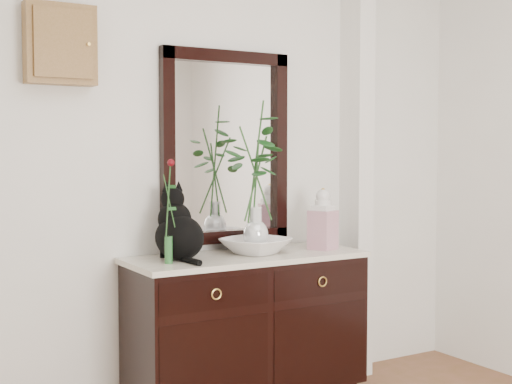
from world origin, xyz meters
TOP-DOWN VIEW (x-y plane):
  - wall_back at (0.00, 1.98)m, footprint 3.60×0.04m
  - pilaster at (1.00, 1.90)m, footprint 0.12×0.20m
  - sideboard at (0.10, 1.73)m, footprint 1.33×0.52m
  - wall_mirror at (0.10, 1.97)m, footprint 0.80×0.06m
  - key_cabinet at (-0.85, 1.94)m, footprint 0.35×0.10m
  - cat at (-0.29, 1.76)m, footprint 0.29×0.35m
  - lotus_bowl at (0.16, 1.73)m, footprint 0.46×0.46m
  - vase_branches at (0.16, 1.73)m, footprint 0.47×0.47m
  - bud_vase_rose at (-0.40, 1.66)m, footprint 0.08×0.08m
  - ginger_jar at (0.58, 1.68)m, footprint 0.17×0.17m

SIDE VIEW (x-z plane):
  - sideboard at x=0.10m, z-range 0.06..0.88m
  - lotus_bowl at x=0.16m, z-range 0.85..0.94m
  - ginger_jar at x=0.58m, z-range 0.85..1.21m
  - cat at x=-0.29m, z-range 0.85..1.24m
  - bud_vase_rose at x=-0.40m, z-range 0.85..1.39m
  - vase_branches at x=0.16m, z-range 0.87..1.71m
  - wall_back at x=0.00m, z-range 0.00..2.70m
  - pilaster at x=1.00m, z-range 0.00..2.70m
  - wall_mirror at x=0.10m, z-range 0.89..1.99m
  - key_cabinet at x=-0.85m, z-range 1.75..2.15m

